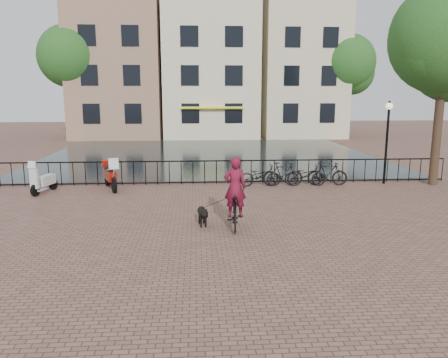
{
  "coord_description": "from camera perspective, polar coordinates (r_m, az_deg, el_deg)",
  "views": [
    {
      "loc": [
        -0.87,
        -10.3,
        3.84
      ],
      "look_at": [
        0.0,
        3.0,
        1.2
      ],
      "focal_mm": 35.0,
      "sensor_mm": 36.0,
      "label": 1
    }
  ],
  "objects": [
    {
      "name": "tree_near_right",
      "position": [
        20.39,
        27.01,
        16.04
      ],
      "size": [
        4.48,
        4.48,
        8.24
      ],
      "color": "black",
      "rests_on": "ground"
    },
    {
      "name": "canal_house_mid",
      "position": [
        40.38,
        -1.84,
        14.11
      ],
      "size": [
        8.0,
        9.5,
        11.8
      ],
      "color": "beige",
      "rests_on": "ground"
    },
    {
      "name": "ground",
      "position": [
        11.03,
        1.03,
        -9.17
      ],
      "size": [
        100.0,
        100.0,
        0.0
      ],
      "primitive_type": "plane",
      "color": "brown",
      "rests_on": "ground"
    },
    {
      "name": "parked_bike_1",
      "position": [
        18.38,
        7.69,
        0.63
      ],
      "size": [
        1.67,
        0.49,
        1.0
      ],
      "primitive_type": "imported",
      "rotation": [
        0.0,
        0.0,
        1.56
      ],
      "color": "black",
      "rests_on": "ground"
    },
    {
      "name": "canal_house_right",
      "position": [
        41.47,
        9.66,
        14.93
      ],
      "size": [
        7.0,
        9.0,
        13.3
      ],
      "color": "beige",
      "rests_on": "ground"
    },
    {
      "name": "motorcycle",
      "position": [
        18.14,
        -14.68,
        0.88
      ],
      "size": [
        1.16,
        2.01,
        1.41
      ],
      "rotation": [
        0.0,
        0.0,
        0.37
      ],
      "color": "#98140B",
      "rests_on": "ground"
    },
    {
      "name": "scooter",
      "position": [
        18.31,
        -22.5,
        0.43
      ],
      "size": [
        0.81,
        1.55,
        1.38
      ],
      "rotation": [
        0.0,
        0.0,
        -0.27
      ],
      "color": "beige",
      "rests_on": "ground"
    },
    {
      "name": "railing",
      "position": [
        18.63,
        -1.0,
        0.88
      ],
      "size": [
        20.0,
        0.05,
        1.02
      ],
      "color": "black",
      "rests_on": "ground"
    },
    {
      "name": "parked_bike_2",
      "position": [
        18.6,
        10.55,
        0.51
      ],
      "size": [
        1.76,
        0.72,
        0.9
      ],
      "primitive_type": "imported",
      "rotation": [
        0.0,
        0.0,
        1.5
      ],
      "color": "black",
      "rests_on": "ground"
    },
    {
      "name": "dog",
      "position": [
        12.87,
        -2.82,
        -4.77
      ],
      "size": [
        0.39,
        0.92,
        0.6
      ],
      "rotation": [
        0.0,
        0.0,
        0.11
      ],
      "color": "black",
      "rests_on": "ground"
    },
    {
      "name": "parked_bike_0",
      "position": [
        18.22,
        4.75,
        0.44
      ],
      "size": [
        1.72,
        0.6,
        0.9
      ],
      "primitive_type": "imported",
      "rotation": [
        0.0,
        0.0,
        1.57
      ],
      "color": "black",
      "rests_on": "ground"
    },
    {
      "name": "canal_house_left",
      "position": [
        40.93,
        -13.49,
        14.49
      ],
      "size": [
        7.5,
        9.0,
        12.8
      ],
      "color": "#947556",
      "rests_on": "ground"
    },
    {
      "name": "parked_bike_3",
      "position": [
        18.84,
        13.36,
        0.68
      ],
      "size": [
        1.7,
        0.62,
        1.0
      ],
      "primitive_type": "imported",
      "rotation": [
        0.0,
        0.0,
        1.48
      ],
      "color": "black",
      "rests_on": "ground"
    },
    {
      "name": "tree_far_right",
      "position": [
        39.54,
        15.78,
        14.43
      ],
      "size": [
        4.76,
        4.76,
        8.76
      ],
      "color": "black",
      "rests_on": "ground"
    },
    {
      "name": "cyclist",
      "position": [
        12.44,
        1.43,
        -2.37
      ],
      "size": [
        0.8,
        1.8,
        2.43
      ],
      "rotation": [
        0.0,
        0.0,
        3.07
      ],
      "color": "black",
      "rests_on": "ground"
    },
    {
      "name": "tree_far_left",
      "position": [
        38.76,
        -19.55,
        14.85
      ],
      "size": [
        5.04,
        5.04,
        9.27
      ],
      "color": "black",
      "rests_on": "ground"
    },
    {
      "name": "lamp_post",
      "position": [
        19.69,
        20.59,
        6.23
      ],
      "size": [
        0.3,
        0.3,
        3.45
      ],
      "color": "black",
      "rests_on": "ground"
    },
    {
      "name": "canal_water",
      "position": [
        27.88,
        -1.92,
        3.28
      ],
      "size": [
        20.0,
        20.0,
        0.0
      ],
      "primitive_type": "plane",
      "color": "black",
      "rests_on": "ground"
    }
  ]
}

